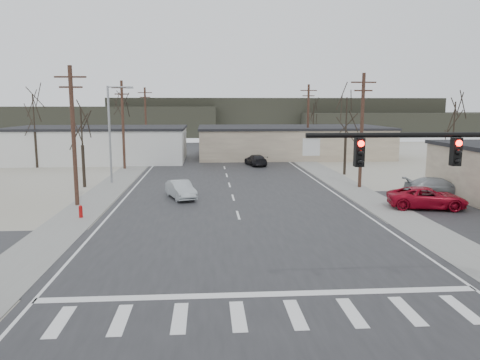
{
  "coord_description": "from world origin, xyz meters",
  "views": [
    {
      "loc": [
        -2.0,
        -22.13,
        7.22
      ],
      "look_at": [
        0.04,
        6.76,
        2.6
      ],
      "focal_mm": 35.0,
      "sensor_mm": 36.0,
      "label": 1
    }
  ],
  "objects_px": {
    "fire_hydrant": "(81,212)",
    "car_far_a": "(256,160)",
    "sedan_crossing": "(181,190)",
    "car_parked_red": "(427,198)",
    "car_parked_silver": "(439,188)",
    "car_far_b": "(208,147)"
  },
  "relations": [
    {
      "from": "fire_hydrant",
      "to": "car_far_a",
      "type": "height_order",
      "value": "car_far_a"
    },
    {
      "from": "sedan_crossing",
      "to": "car_parked_red",
      "type": "distance_m",
      "value": 18.19
    },
    {
      "from": "car_parked_red",
      "to": "car_parked_silver",
      "type": "bearing_deg",
      "value": -25.27
    },
    {
      "from": "car_far_b",
      "to": "car_parked_red",
      "type": "bearing_deg",
      "value": -87.28
    },
    {
      "from": "car_far_a",
      "to": "car_parked_red",
      "type": "xyz_separation_m",
      "value": [
        9.59,
        -24.68,
        0.08
      ]
    },
    {
      "from": "fire_hydrant",
      "to": "car_far_b",
      "type": "xyz_separation_m",
      "value": [
        8.34,
        42.5,
        0.35
      ]
    },
    {
      "from": "fire_hydrant",
      "to": "car_parked_red",
      "type": "distance_m",
      "value": 23.68
    },
    {
      "from": "car_far_a",
      "to": "fire_hydrant",
      "type": "bearing_deg",
      "value": 49.7
    },
    {
      "from": "car_far_b",
      "to": "fire_hydrant",
      "type": "bearing_deg",
      "value": -118.72
    },
    {
      "from": "car_parked_red",
      "to": "car_parked_silver",
      "type": "height_order",
      "value": "car_parked_silver"
    },
    {
      "from": "sedan_crossing",
      "to": "car_far_a",
      "type": "height_order",
      "value": "sedan_crossing"
    },
    {
      "from": "car_far_b",
      "to": "sedan_crossing",
      "type": "bearing_deg",
      "value": -111.12
    },
    {
      "from": "car_parked_silver",
      "to": "fire_hydrant",
      "type": "bearing_deg",
      "value": 107.69
    },
    {
      "from": "car_far_b",
      "to": "car_parked_silver",
      "type": "bearing_deg",
      "value": -81.84
    },
    {
      "from": "fire_hydrant",
      "to": "sedan_crossing",
      "type": "bearing_deg",
      "value": 44.48
    },
    {
      "from": "car_far_b",
      "to": "car_parked_red",
      "type": "height_order",
      "value": "car_far_b"
    },
    {
      "from": "sedan_crossing",
      "to": "car_parked_red",
      "type": "height_order",
      "value": "car_parked_red"
    },
    {
      "from": "sedan_crossing",
      "to": "car_far_b",
      "type": "height_order",
      "value": "car_far_b"
    },
    {
      "from": "fire_hydrant",
      "to": "sedan_crossing",
      "type": "xyz_separation_m",
      "value": [
        6.11,
        6.0,
        0.29
      ]
    },
    {
      "from": "car_parked_red",
      "to": "car_parked_silver",
      "type": "xyz_separation_m",
      "value": [
        2.8,
        3.81,
        0.03
      ]
    },
    {
      "from": "car_far_a",
      "to": "car_far_b",
      "type": "relative_size",
      "value": 1.03
    },
    {
      "from": "car_parked_silver",
      "to": "car_far_a",
      "type": "bearing_deg",
      "value": 37.68
    }
  ]
}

